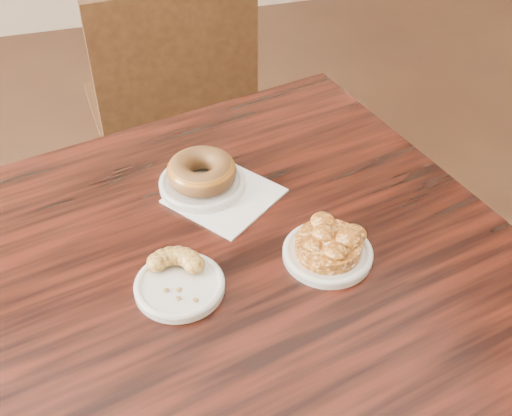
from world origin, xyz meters
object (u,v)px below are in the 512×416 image
object	(u,v)px
glazed_donut	(201,171)
chair_far	(167,110)
cafe_table	(246,389)
apple_fritter	(329,243)
cruller_fragment	(179,277)

from	to	relation	value
glazed_donut	chair_far	bearing A→B (deg)	87.52
chair_far	glazed_donut	distance (m)	0.82
cafe_table	chair_far	distance (m)	0.95
cafe_table	chair_far	world-z (taller)	chair_far
glazed_donut	cafe_table	bearing A→B (deg)	-82.82
cafe_table	apple_fritter	world-z (taller)	apple_fritter
glazed_donut	apple_fritter	bearing A→B (deg)	-54.82
cafe_table	chair_far	size ratio (longest dim) A/B	1.00
chair_far	glazed_donut	world-z (taller)	chair_far
chair_far	glazed_donut	bearing A→B (deg)	82.71
cruller_fragment	glazed_donut	bearing A→B (deg)	69.80
chair_far	cruller_fragment	size ratio (longest dim) A/B	8.00
chair_far	cruller_fragment	xyz separation A→B (m)	(-0.12, -0.98, 0.33)
apple_fritter	chair_far	bearing A→B (deg)	97.51
glazed_donut	apple_fritter	distance (m)	0.28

